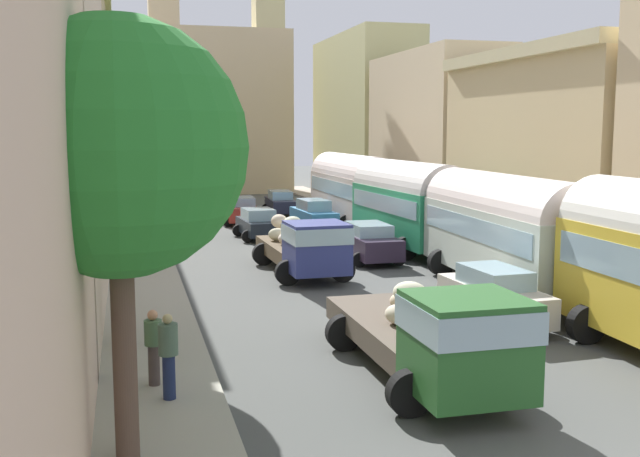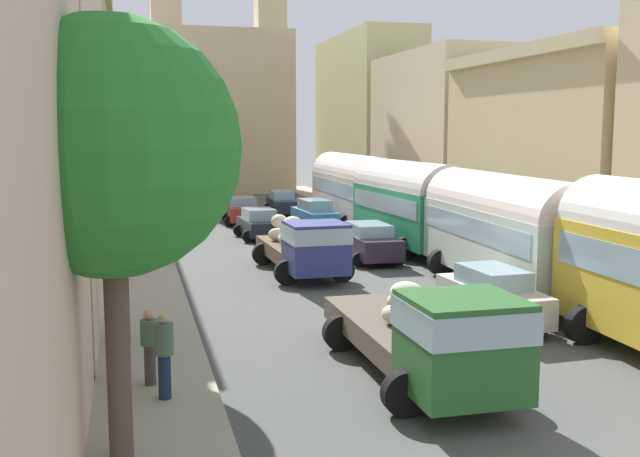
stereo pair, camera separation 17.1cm
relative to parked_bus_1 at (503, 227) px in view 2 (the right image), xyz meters
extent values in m
plane|color=#4C4E4B|center=(-4.60, 11.50, -2.21)|extent=(154.00, 154.00, 0.00)
cube|color=#A29F8D|center=(-11.85, 11.50, -2.14)|extent=(2.50, 70.00, 0.14)
cube|color=#A19589|center=(2.65, 11.50, -2.14)|extent=(2.50, 70.00, 0.14)
cube|color=beige|center=(-15.47, 1.12, 3.68)|extent=(4.75, 14.90, 11.77)
cube|color=tan|center=(-15.76, 13.71, 3.52)|extent=(5.31, 9.36, 11.46)
cube|color=tan|center=(-15.31, 25.84, 4.51)|extent=(4.42, 13.96, 13.43)
cube|color=#CBB687|center=(-15.52, 39.87, 2.82)|extent=(4.84, 13.63, 10.06)
cube|color=#CFB684|center=(6.85, 7.02, 2.02)|extent=(5.90, 13.25, 8.45)
cube|color=#C5B888|center=(6.85, 7.02, 6.52)|extent=(6.48, 13.25, 0.56)
cube|color=beige|center=(6.16, 20.39, 2.86)|extent=(4.52, 12.51, 10.13)
cube|color=#C8C584|center=(6.28, 35.02, 4.22)|extent=(4.75, 14.95, 12.86)
cube|color=beige|center=(-4.60, 43.39, 4.75)|extent=(12.51, 6.34, 13.91)
cube|color=beige|center=(-8.98, 41.80, 7.24)|extent=(2.46, 2.46, 18.89)
cube|color=beige|center=(-0.22, 41.80, 7.24)|extent=(2.46, 2.46, 18.89)
cylinder|color=black|center=(-1.05, -6.39, -1.71)|extent=(1.00, 0.35, 1.00)
cube|color=silver|center=(0.00, 0.00, -0.54)|extent=(2.80, 9.43, 2.33)
cylinder|color=silver|center=(0.00, 0.00, 0.62)|extent=(2.75, 9.24, 2.32)
cube|color=#99B7C6|center=(0.00, 0.00, -0.03)|extent=(2.81, 8.69, 0.75)
cylinder|color=black|center=(-0.99, 2.94, -1.71)|extent=(1.00, 0.35, 1.00)
cylinder|color=black|center=(1.26, 2.84, -1.71)|extent=(1.00, 0.35, 1.00)
cylinder|color=black|center=(-1.26, -2.84, -1.71)|extent=(1.00, 0.35, 1.00)
cylinder|color=black|center=(0.99, -2.94, -1.71)|extent=(1.00, 0.35, 1.00)
cube|color=#2D9B67|center=(0.00, 9.00, -0.53)|extent=(2.81, 8.29, 2.34)
cylinder|color=silver|center=(0.00, 9.00, 0.64)|extent=(2.75, 8.13, 2.45)
cube|color=#99B7C6|center=(0.00, 9.00, -0.02)|extent=(2.83, 7.64, 0.75)
cylinder|color=black|center=(-1.28, 11.50, -1.71)|extent=(1.00, 0.35, 1.00)
cylinder|color=black|center=(1.09, 11.59, -1.71)|extent=(1.00, 0.35, 1.00)
cylinder|color=black|center=(-1.09, 6.41, -1.71)|extent=(1.00, 0.35, 1.00)
cylinder|color=black|center=(1.28, 6.50, -1.71)|extent=(1.00, 0.35, 1.00)
cube|color=beige|center=(0.00, 18.00, -0.49)|extent=(2.48, 9.77, 2.43)
cylinder|color=silver|center=(0.00, 18.00, 0.72)|extent=(2.43, 9.58, 2.34)
cube|color=#99B7C6|center=(0.00, 18.00, 0.04)|extent=(2.52, 8.99, 0.78)
cylinder|color=black|center=(-1.10, 21.03, -1.71)|extent=(1.00, 0.35, 1.00)
cylinder|color=black|center=(1.16, 21.01, -1.71)|extent=(1.00, 0.35, 1.00)
cylinder|color=black|center=(-1.16, 14.99, -1.71)|extent=(1.00, 0.35, 1.00)
cylinder|color=black|center=(1.10, 14.97, -1.71)|extent=(1.00, 0.35, 1.00)
cube|color=#265C27|center=(-6.21, -10.16, -0.81)|extent=(2.10, 2.07, 1.89)
cube|color=#99B7C6|center=(-6.21, -10.16, -0.28)|extent=(2.14, 2.16, 0.60)
cube|color=brown|center=(-6.21, -6.44, -1.48)|extent=(2.10, 5.37, 0.55)
ellipsoid|color=beige|center=(-6.20, -8.28, -0.92)|extent=(1.01, 1.13, 0.58)
ellipsoid|color=beige|center=(-6.38, -7.00, -0.97)|extent=(0.82, 0.94, 0.47)
ellipsoid|color=beige|center=(-5.74, -5.90, -0.95)|extent=(1.17, 1.11, 0.52)
ellipsoid|color=beige|center=(-5.97, -6.60, -0.56)|extent=(1.05, 1.11, 0.54)
ellipsoid|color=silver|center=(-6.15, -7.97, -0.54)|extent=(1.13, 1.00, 0.56)
cylinder|color=black|center=(-5.16, -9.89, -1.76)|extent=(0.90, 0.31, 0.90)
cylinder|color=black|center=(-7.26, -9.90, -1.76)|extent=(0.90, 0.31, 0.90)
cylinder|color=black|center=(-5.17, -5.43, -1.76)|extent=(0.90, 0.32, 0.90)
cylinder|color=black|center=(-7.26, -5.43, -1.76)|extent=(0.90, 0.32, 0.90)
cube|color=navy|center=(-5.94, 2.49, -0.87)|extent=(2.10, 2.13, 1.77)
cube|color=#99B7C6|center=(-5.94, 2.49, -0.37)|extent=(2.14, 2.21, 0.57)
cube|color=brown|center=(-6.05, 5.94, -1.48)|extent=(2.18, 4.89, 0.55)
ellipsoid|color=beige|center=(-5.68, 5.99, -0.95)|extent=(0.84, 0.96, 0.52)
ellipsoid|color=beige|center=(-6.52, 6.65, -0.95)|extent=(0.95, 0.87, 0.52)
ellipsoid|color=beige|center=(-6.33, 5.62, -0.97)|extent=(1.10, 1.14, 0.48)
ellipsoid|color=beige|center=(-5.79, 7.17, -0.56)|extent=(1.14, 1.16, 0.54)
ellipsoid|color=beige|center=(-5.84, 5.18, -0.61)|extent=(0.83, 0.69, 0.50)
ellipsoid|color=beige|center=(-6.27, 7.54, -0.52)|extent=(0.81, 0.96, 0.57)
cylinder|color=black|center=(-4.93, 2.70, -1.76)|extent=(0.90, 0.31, 0.90)
cylinder|color=black|center=(-6.97, 2.64, -1.76)|extent=(0.90, 0.31, 0.90)
cylinder|color=black|center=(-5.05, 6.84, -1.76)|extent=(0.90, 0.31, 0.90)
cylinder|color=black|center=(-7.09, 6.78, -1.76)|extent=(0.90, 0.31, 0.90)
cube|color=black|center=(-6.00, 14.21, -1.58)|extent=(1.81, 3.76, 0.71)
cube|color=#97BDD2|center=(-6.00, 14.21, -0.95)|extent=(1.52, 1.99, 0.55)
cylinder|color=black|center=(-5.14, 13.11, -1.91)|extent=(0.60, 0.21, 0.60)
cylinder|color=black|center=(-6.75, 13.02, -1.91)|extent=(0.60, 0.21, 0.60)
cylinder|color=black|center=(-5.26, 15.39, -1.91)|extent=(0.60, 0.21, 0.60)
cylinder|color=black|center=(-6.87, 15.30, -1.91)|extent=(0.60, 0.21, 0.60)
cube|color=#B5352A|center=(-5.95, 20.45, -1.54)|extent=(1.89, 4.05, 0.80)
cube|color=#8CB0CB|center=(-5.95, 20.45, -0.88)|extent=(1.59, 2.13, 0.50)
cylinder|color=black|center=(-5.16, 19.18, -1.91)|extent=(0.60, 0.21, 0.60)
cylinder|color=black|center=(-6.86, 19.27, -1.91)|extent=(0.60, 0.21, 0.60)
cylinder|color=black|center=(-5.04, 21.64, -1.91)|extent=(0.60, 0.21, 0.60)
cylinder|color=black|center=(-6.73, 21.72, -1.91)|extent=(0.60, 0.21, 0.60)
cube|color=#4289C7|center=(-6.20, 31.24, -1.59)|extent=(1.88, 4.35, 0.69)
cube|color=#91C0CB|center=(-6.20, 31.24, -0.99)|extent=(1.61, 2.28, 0.52)
cylinder|color=black|center=(-5.28, 29.94, -1.91)|extent=(0.60, 0.21, 0.60)
cylinder|color=black|center=(-7.02, 29.89, -1.91)|extent=(0.60, 0.21, 0.60)
cylinder|color=black|center=(-5.38, 32.60, -1.91)|extent=(0.60, 0.21, 0.60)
cylinder|color=black|center=(-7.11, 32.54, -1.91)|extent=(0.60, 0.21, 0.60)
cube|color=beige|center=(-2.44, -4.05, -1.51)|extent=(1.70, 4.21, 0.84)
cube|color=#A1C2CD|center=(-2.44, -4.05, -0.83)|extent=(1.43, 2.22, 0.52)
cylinder|color=black|center=(-3.25, -2.80, -1.91)|extent=(0.60, 0.21, 0.60)
cylinder|color=black|center=(-1.75, -2.73, -1.91)|extent=(0.60, 0.21, 0.60)
cylinder|color=black|center=(-3.13, -5.37, -1.91)|extent=(0.60, 0.21, 0.60)
cylinder|color=black|center=(-1.63, -5.30, -1.91)|extent=(0.60, 0.21, 0.60)
cube|color=#2B1F32|center=(-2.62, 6.70, -1.52)|extent=(1.70, 4.39, 0.84)
cube|color=#9EC1CD|center=(-2.62, 6.70, -0.86)|extent=(1.49, 2.29, 0.48)
cylinder|color=black|center=(-3.45, 8.07, -1.91)|extent=(0.60, 0.21, 0.60)
cylinder|color=black|center=(-1.78, 8.05, -1.91)|extent=(0.60, 0.21, 0.60)
cylinder|color=black|center=(-3.47, 5.35, -1.91)|extent=(0.60, 0.21, 0.60)
cylinder|color=black|center=(-1.80, 5.34, -1.91)|extent=(0.60, 0.21, 0.60)
cube|color=#3B86C1|center=(-2.49, 16.74, -1.52)|extent=(1.81, 4.36, 0.84)
cube|color=#8DB4C0|center=(-2.49, 16.74, -0.81)|extent=(1.50, 2.30, 0.57)
cylinder|color=black|center=(-3.35, 18.02, -1.91)|extent=(0.60, 0.21, 0.60)
cylinder|color=black|center=(-1.80, 18.11, -1.91)|extent=(0.60, 0.21, 0.60)
cylinder|color=black|center=(-3.19, 15.37, -1.91)|extent=(0.60, 0.21, 0.60)
cylinder|color=black|center=(-1.64, 15.47, -1.91)|extent=(0.60, 0.21, 0.60)
cube|color=#202030|center=(-2.78, 24.47, -1.56)|extent=(1.71, 4.31, 0.76)
cube|color=#90BCD0|center=(-2.78, 24.47, -0.91)|extent=(1.43, 2.27, 0.53)
cylinder|color=black|center=(-3.47, 25.82, -1.91)|extent=(0.60, 0.21, 0.60)
cylinder|color=black|center=(-1.97, 25.74, -1.91)|extent=(0.60, 0.21, 0.60)
cylinder|color=black|center=(-3.60, 23.19, -1.91)|extent=(0.60, 0.21, 0.60)
cylinder|color=black|center=(-2.09, 23.12, -1.91)|extent=(0.60, 0.21, 0.60)
cylinder|color=#78655F|center=(-12.69, 8.94, -2.14)|extent=(0.20, 0.20, 0.14)
cylinder|color=#78655F|center=(-12.69, 8.94, -1.62)|extent=(0.27, 0.27, 0.89)
cylinder|color=beige|center=(-12.69, 8.94, -0.87)|extent=(0.42, 0.42, 0.61)
sphere|color=tan|center=(-12.69, 8.94, -0.46)|extent=(0.22, 0.22, 0.22)
cylinder|color=#1C274B|center=(-11.69, -8.19, -2.14)|extent=(0.21, 0.21, 0.14)
cylinder|color=#1C274B|center=(-11.69, -8.19, -1.61)|extent=(0.36, 0.36, 0.91)
cylinder|color=#4C6553|center=(-11.69, -8.19, -0.85)|extent=(0.55, 0.55, 0.63)
sphere|color=tan|center=(-11.69, -8.19, -0.43)|extent=(0.20, 0.20, 0.20)
cylinder|color=#483D3A|center=(-11.95, -7.27, -2.14)|extent=(0.20, 0.20, 0.14)
cylinder|color=#483D3A|center=(-11.95, -7.27, -1.63)|extent=(0.26, 0.26, 0.86)
cylinder|color=#4B6C4A|center=(-11.95, -7.27, -0.94)|extent=(0.41, 0.41, 0.53)
sphere|color=tan|center=(-11.95, -7.27, -0.56)|extent=(0.22, 0.22, 0.22)
cylinder|color=#1E324B|center=(-12.19, 6.97, -2.14)|extent=(0.17, 0.17, 0.14)
cylinder|color=#1E324B|center=(-12.19, 6.97, -1.67)|extent=(0.27, 0.27, 0.79)
cylinder|color=#40648F|center=(-12.19, 6.97, -1.00)|extent=(0.42, 0.42, 0.55)
sphere|color=tan|center=(-12.19, 6.97, -0.63)|extent=(0.20, 0.20, 0.20)
cylinder|color=slate|center=(-12.51, 7.19, -2.14)|extent=(0.20, 0.20, 0.14)
cylinder|color=slate|center=(-12.51, 7.19, -1.65)|extent=(0.33, 0.33, 0.84)
cylinder|color=beige|center=(-12.51, 7.19, -0.95)|extent=(0.51, 0.51, 0.56)
sphere|color=tan|center=(-12.51, 7.19, -0.55)|extent=(0.22, 0.22, 0.22)
cylinder|color=brown|center=(-12.50, -10.83, -0.37)|extent=(0.38, 0.38, 3.67)
sphere|color=#2A8130|center=(-12.50, -10.83, 2.99)|extent=(4.07, 4.07, 4.07)
cylinder|color=brown|center=(-12.50, -3.91, -0.54)|extent=(0.31, 0.31, 3.33)
sphere|color=#28622E|center=(-12.50, -3.91, 2.33)|extent=(3.19, 3.19, 3.19)
camera|label=1|loc=(-12.38, -22.84, 3.26)|focal=42.08mm
camera|label=2|loc=(-12.22, -22.89, 3.26)|focal=42.08mm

